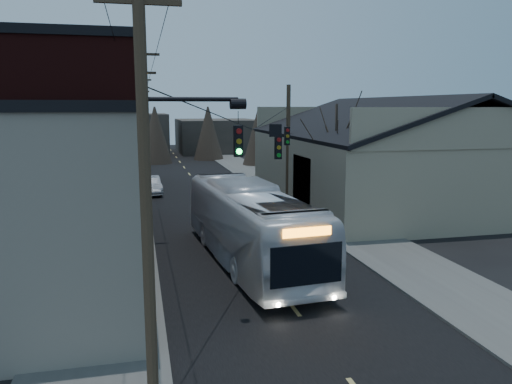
# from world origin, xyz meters

# --- Properties ---
(road_surface) EXTENTS (9.00, 110.00, 0.02)m
(road_surface) POSITION_xyz_m (0.00, 30.00, 0.01)
(road_surface) COLOR black
(road_surface) RESTS_ON ground
(sidewalk_left) EXTENTS (4.00, 110.00, 0.12)m
(sidewalk_left) POSITION_xyz_m (-6.50, 30.00, 0.06)
(sidewalk_left) COLOR #474744
(sidewalk_left) RESTS_ON ground
(sidewalk_right) EXTENTS (4.00, 110.00, 0.12)m
(sidewalk_right) POSITION_xyz_m (6.50, 30.00, 0.06)
(sidewalk_right) COLOR #474744
(sidewalk_right) RESTS_ON ground
(building_clapboard) EXTENTS (8.00, 8.00, 7.00)m
(building_clapboard) POSITION_xyz_m (-9.00, 9.00, 3.50)
(building_clapboard) COLOR gray
(building_clapboard) RESTS_ON ground
(building_brick) EXTENTS (10.00, 12.00, 10.00)m
(building_brick) POSITION_xyz_m (-10.00, 20.00, 5.00)
(building_brick) COLOR black
(building_brick) RESTS_ON ground
(building_left_far) EXTENTS (9.00, 14.00, 7.00)m
(building_left_far) POSITION_xyz_m (-9.50, 36.00, 3.50)
(building_left_far) COLOR #302D27
(building_left_far) RESTS_ON ground
(warehouse) EXTENTS (16.16, 20.60, 7.73)m
(warehouse) POSITION_xyz_m (13.00, 25.00, 2.70)
(warehouse) COLOR gray
(warehouse) RESTS_ON ground
(building_far_left) EXTENTS (10.00, 12.00, 6.00)m
(building_far_left) POSITION_xyz_m (-6.00, 65.00, 3.00)
(building_far_left) COLOR #302D27
(building_far_left) RESTS_ON ground
(building_far_right) EXTENTS (12.00, 14.00, 5.00)m
(building_far_right) POSITION_xyz_m (7.00, 70.00, 2.50)
(building_far_right) COLOR #302D27
(building_far_right) RESTS_ON ground
(bare_tree) EXTENTS (0.40, 0.40, 7.20)m
(bare_tree) POSITION_xyz_m (6.50, 20.00, 3.60)
(bare_tree) COLOR black
(bare_tree) RESTS_ON ground
(utility_lines) EXTENTS (11.24, 45.28, 10.50)m
(utility_lines) POSITION_xyz_m (-3.11, 24.14, 4.95)
(utility_lines) COLOR #382B1E
(utility_lines) RESTS_ON ground
(bus) EXTENTS (4.07, 12.97, 3.55)m
(bus) POSITION_xyz_m (-0.35, 13.24, 1.78)
(bus) COLOR silver
(bus) RESTS_ON ground
(parked_car) EXTENTS (1.93, 4.51, 1.44)m
(parked_car) POSITION_xyz_m (-4.30, 32.62, 0.72)
(parked_car) COLOR #A8AAB0
(parked_car) RESTS_ON ground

